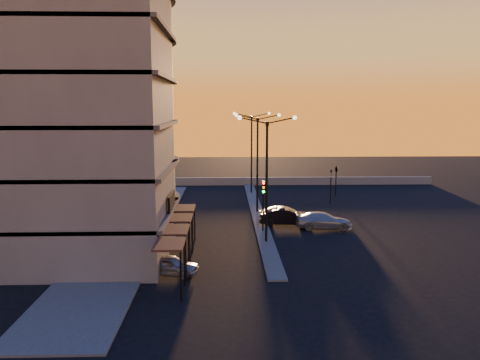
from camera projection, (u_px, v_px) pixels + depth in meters
name	position (u px, v px, depth m)	size (l,w,h in m)	color
ground	(266.00, 243.00, 35.26)	(120.00, 120.00, 0.00)	black
sidewalk_west	(136.00, 229.00, 38.87)	(5.00, 40.00, 0.12)	#4E4E4C
median	(257.00, 212.00, 45.12)	(1.20, 36.00, 0.12)	#4E4E4C
parapet	(264.00, 181.00, 60.91)	(44.00, 0.50, 1.00)	gray
building	(70.00, 81.00, 32.98)	(14.35, 17.08, 25.00)	slate
streetlamp_near	(267.00, 169.00, 34.38)	(4.32, 0.32, 9.51)	black
streetlamp_mid	(257.00, 155.00, 44.25)	(4.32, 0.32, 9.51)	black
streetlamp_far	(252.00, 146.00, 54.12)	(4.32, 0.32, 9.51)	black
traffic_light_main	(263.00, 198.00, 37.64)	(0.28, 0.44, 4.25)	black
signal_east_a	(331.00, 186.00, 49.02)	(0.13, 0.16, 3.60)	black
signal_east_b	(336.00, 169.00, 52.84)	(0.42, 1.99, 3.60)	black
car_hatchback	(169.00, 265.00, 28.45)	(1.45, 3.59, 1.22)	#94969B
car_sedan	(286.00, 216.00, 40.39)	(1.59, 4.57, 1.51)	black
car_wagon	(324.00, 221.00, 39.19)	(1.91, 4.71, 1.37)	#A5A9AD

